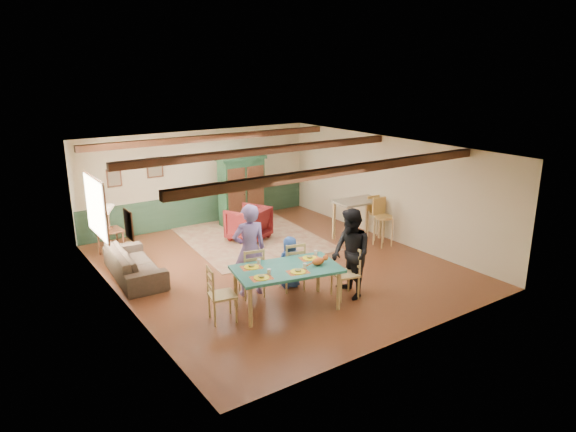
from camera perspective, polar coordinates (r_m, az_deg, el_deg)
floor at (r=11.88m, az=-1.28°, el=-5.50°), size 8.00×8.00×0.00m
wall_back at (r=14.87m, az=-9.79°, el=4.19°), size 7.00×0.02×2.70m
wall_left at (r=10.07m, az=-18.27°, el=-2.27°), size 0.02×8.00×2.70m
wall_right at (r=13.62m, az=11.13°, el=3.00°), size 0.02×8.00×2.70m
ceiling at (r=11.17m, az=-1.37°, el=7.47°), size 7.00×8.00×0.02m
wainscot_back at (r=15.07m, az=-9.59°, el=0.83°), size 6.95×0.03×0.90m
ceiling_beam_front at (r=9.37m, az=6.36°, el=5.10°), size 6.95×0.16×0.16m
ceiling_beam_mid at (r=11.51m, az=-2.46°, el=7.28°), size 6.95×0.16×0.16m
ceiling_beam_back at (r=13.77m, az=-8.27°, el=8.62°), size 6.95×0.16×0.16m
window_left at (r=11.61m, az=-20.63°, el=0.95°), size 0.06×1.60×1.30m
picture_left_wall at (r=9.41m, az=-17.26°, el=-0.91°), size 0.04×0.42×0.52m
picture_back_a at (r=14.28m, az=-14.57°, el=5.24°), size 0.45×0.04×0.55m
picture_back_b at (r=13.98m, az=-18.76°, el=4.04°), size 0.38×0.04×0.48m
dining_table at (r=9.73m, az=-0.14°, el=-8.02°), size 2.13×1.46×0.81m
dining_chair_far_left at (r=10.22m, az=-4.10°, el=-6.16°), size 0.54×0.56×1.03m
dining_chair_far_right at (r=10.50m, az=0.41°, el=-5.48°), size 0.54×0.56×1.03m
dining_chair_end_left at (r=9.32m, az=-7.33°, el=-8.57°), size 0.56×0.54×1.03m
dining_chair_end_right at (r=10.19m, az=6.39°, el=-6.29°), size 0.56×0.54×1.03m
person_man at (r=10.14m, az=-4.31°, el=-3.79°), size 0.76×0.58×1.87m
person_woman at (r=10.10m, az=7.00°, el=-4.20°), size 0.84×0.99×1.79m
person_child at (r=10.57m, az=0.22°, el=-5.17°), size 0.59×0.45×1.09m
cat at (r=9.67m, az=3.39°, el=-4.96°), size 0.41×0.23×0.20m
place_setting_near_left at (r=9.11m, az=-2.97°, el=-6.61°), size 0.49×0.41×0.11m
place_setting_near_center at (r=9.36m, az=1.12°, el=-5.96°), size 0.49×0.41×0.11m
place_setting_far_left at (r=9.59m, az=-4.08°, el=-5.43°), size 0.49×0.41×0.11m
place_setting_far_right at (r=10.00m, az=2.42°, el=-4.46°), size 0.49×0.41×0.11m
area_rug at (r=13.71m, az=-4.05°, el=-2.49°), size 3.60×4.15×0.01m
armoire at (r=14.74m, az=-5.17°, el=2.81°), size 1.41×0.58×1.98m
armchair at (r=13.51m, az=-4.43°, el=-0.83°), size 1.29×1.30×0.89m
sofa at (r=11.60m, az=-16.71°, el=-5.07°), size 1.00×2.26×0.64m
end_table at (r=13.09m, az=-19.05°, el=-2.81°), size 0.57×0.57×0.66m
table_lamp at (r=12.90m, az=-19.31°, el=-0.16°), size 0.36×0.36×0.60m
counter_table at (r=13.65m, az=7.71°, el=-0.38°), size 1.31×0.82×1.05m
bar_stool_left at (r=13.18m, az=10.55°, el=-0.73°), size 0.46×0.50×1.23m
bar_stool_right at (r=13.74m, az=9.81°, el=-0.20°), size 0.45×0.49×1.13m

